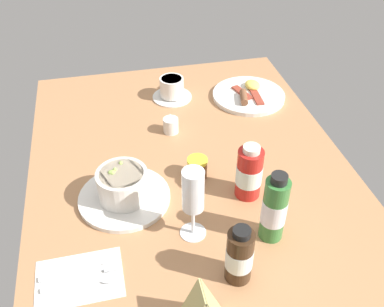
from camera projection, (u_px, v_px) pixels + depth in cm
name	position (u px, v px, depth cm)	size (l,w,h in cm)	color
ground_plane	(189.00, 167.00, 118.00)	(110.00, 84.00, 3.00)	#A8754C
porridge_bowl	(123.00, 188.00, 103.97)	(22.24, 22.24, 9.23)	silver
cutlery_setting	(82.00, 278.00, 88.39)	(12.78, 17.73, 0.90)	silver
coffee_cup	(172.00, 89.00, 141.14)	(12.80, 12.80, 7.09)	silver
creamer_jug	(171.00, 125.00, 126.87)	(5.37, 4.44, 5.10)	silver
wine_glass	(193.00, 194.00, 90.51)	(5.90, 5.90, 18.17)	white
jam_jar	(197.00, 168.00, 111.27)	(5.26, 5.26, 5.54)	#4E280C
sauce_bottle_green	(274.00, 209.00, 92.50)	(5.42, 5.42, 17.74)	#337233
sauce_bottle_red	(249.00, 173.00, 103.67)	(6.31, 6.31, 14.65)	#B21E19
sauce_bottle_brown	(239.00, 256.00, 85.09)	(5.49, 5.49, 13.98)	#382314
breakfast_plate	(249.00, 95.00, 142.71)	(23.52, 23.52, 3.70)	silver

